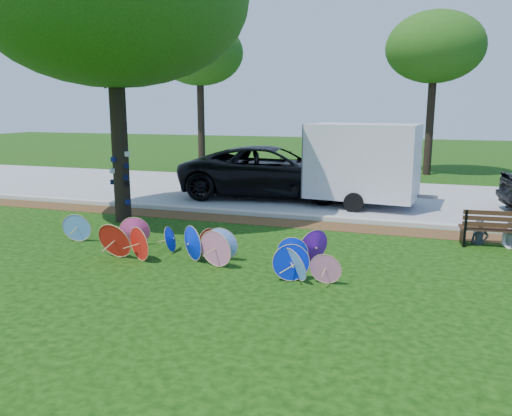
{
  "coord_description": "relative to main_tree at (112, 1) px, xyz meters",
  "views": [
    {
      "loc": [
        3.93,
        -8.42,
        3.11
      ],
      "look_at": [
        0.5,
        2.0,
        0.9
      ],
      "focal_mm": 35.0,
      "sensor_mm": 36.0,
      "label": 1
    }
  ],
  "objects": [
    {
      "name": "street",
      "position": [
        3.86,
        5.97,
        -5.81
      ],
      "size": [
        90.0,
        8.0,
        0.01
      ],
      "primitive_type": "cube",
      "color": "gray",
      "rests_on": "ground"
    },
    {
      "name": "park_bench",
      "position": [
        9.57,
        0.41,
        -5.39
      ],
      "size": [
        1.69,
        0.75,
        0.86
      ],
      "primitive_type": null,
      "rotation": [
        0.0,
        0.0,
        0.08
      ],
      "color": "black",
      "rests_on": "ground"
    },
    {
      "name": "mulch_strip",
      "position": [
        3.86,
        1.12,
        -5.81
      ],
      "size": [
        90.0,
        1.0,
        0.01
      ],
      "primitive_type": "cube",
      "color": "#472D16",
      "rests_on": "ground"
    },
    {
      "name": "main_tree",
      "position": [
        0.0,
        0.0,
        0.0
      ],
      "size": [
        7.12,
        7.12,
        8.07
      ],
      "color": "black",
      "rests_on": "ground"
    },
    {
      "name": "curb",
      "position": [
        3.86,
        1.82,
        -5.76
      ],
      "size": [
        90.0,
        0.3,
        0.12
      ],
      "primitive_type": "cube",
      "color": "#B7B5AD",
      "rests_on": "ground"
    },
    {
      "name": "cargo_trailer",
      "position": [
        6.09,
        4.24,
        -4.36
      ],
      "size": [
        3.51,
        2.44,
        2.92
      ],
      "primitive_type": "cube",
      "rotation": [
        0.0,
        0.0,
        -0.11
      ],
      "color": "silver",
      "rests_on": "ground"
    },
    {
      "name": "ground",
      "position": [
        3.86,
        -3.38,
        -5.82
      ],
      "size": [
        90.0,
        90.0,
        0.0
      ],
      "primitive_type": "plane",
      "color": "black",
      "rests_on": "ground"
    },
    {
      "name": "bg_trees",
      "position": [
        7.12,
        12.25,
        -0.05
      ],
      "size": [
        23.71,
        5.81,
        7.4
      ],
      "color": "black",
      "rests_on": "ground"
    },
    {
      "name": "person_left",
      "position": [
        9.22,
        0.46,
        -5.26
      ],
      "size": [
        0.46,
        0.36,
        1.12
      ],
      "primitive_type": "imported",
      "rotation": [
        0.0,
        0.0,
        0.25
      ],
      "color": "#333946",
      "rests_on": "ground"
    },
    {
      "name": "black_van",
      "position": [
        2.87,
        5.0,
        -4.93
      ],
      "size": [
        6.75,
        3.8,
        1.78
      ],
      "primitive_type": "imported",
      "rotation": [
        0.0,
        0.0,
        1.71
      ],
      "color": "black",
      "rests_on": "ground"
    },
    {
      "name": "parasol_pile",
      "position": [
        3.64,
        -2.78,
        -5.46
      ],
      "size": [
        6.76,
        1.8,
        0.81
      ],
      "color": "pink",
      "rests_on": "ground"
    }
  ]
}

